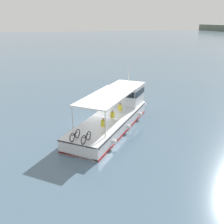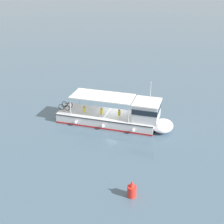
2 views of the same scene
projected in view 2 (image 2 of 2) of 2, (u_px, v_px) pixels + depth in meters
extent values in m
plane|color=slate|center=(116.00, 119.00, 35.33)|extent=(400.00, 400.00, 0.00)
cube|color=silver|center=(107.00, 118.00, 34.17)|extent=(10.33, 9.39, 1.10)
ellipsoid|color=silver|center=(163.00, 126.00, 32.58)|extent=(3.58, 3.67, 1.01)
cube|color=red|center=(107.00, 122.00, 34.37)|extent=(10.36, 9.42, 0.16)
cube|color=#2D2D33|center=(107.00, 114.00, 33.97)|extent=(10.37, 9.44, 0.10)
cube|color=silver|center=(147.00, 111.00, 32.40)|extent=(3.74, 3.75, 1.90)
cube|color=#19232D|center=(147.00, 108.00, 32.26)|extent=(3.81, 3.83, 0.56)
cube|color=white|center=(147.00, 102.00, 31.96)|extent=(3.97, 3.98, 0.12)
cube|color=white|center=(103.00, 96.00, 33.18)|extent=(7.03, 6.56, 0.10)
cylinder|color=silver|center=(135.00, 104.00, 33.97)|extent=(0.08, 0.08, 2.00)
cylinder|color=silver|center=(129.00, 114.00, 31.61)|extent=(0.08, 0.08, 2.00)
cylinder|color=silver|center=(80.00, 97.00, 35.64)|extent=(0.08, 0.08, 2.00)
cylinder|color=silver|center=(70.00, 106.00, 33.29)|extent=(0.08, 0.08, 2.00)
cylinder|color=silver|center=(151.00, 92.00, 31.39)|extent=(0.06, 0.06, 2.20)
sphere|color=white|center=(133.00, 130.00, 31.78)|extent=(0.36, 0.36, 0.36)
sphere|color=white|center=(103.00, 126.00, 32.63)|extent=(0.36, 0.36, 0.36)
sphere|color=white|center=(76.00, 122.00, 33.43)|extent=(0.36, 0.36, 0.36)
torus|color=black|center=(70.00, 105.00, 35.36)|extent=(0.54, 0.47, 0.66)
torus|color=black|center=(65.00, 104.00, 35.54)|extent=(0.54, 0.47, 0.66)
cylinder|color=#232328|center=(67.00, 103.00, 35.40)|extent=(0.57, 0.50, 0.06)
torus|color=black|center=(67.00, 108.00, 34.58)|extent=(0.54, 0.47, 0.66)
torus|color=black|center=(61.00, 107.00, 34.76)|extent=(0.54, 0.47, 0.66)
cylinder|color=#232328|center=(64.00, 106.00, 34.62)|extent=(0.57, 0.50, 0.06)
cube|color=yellow|center=(84.00, 110.00, 33.86)|extent=(0.37, 0.39, 0.52)
sphere|color=tan|center=(84.00, 106.00, 33.70)|extent=(0.20, 0.20, 0.20)
cube|color=yellow|center=(101.00, 111.00, 33.42)|extent=(0.37, 0.39, 0.52)
sphere|color=tan|center=(101.00, 108.00, 33.26)|extent=(0.20, 0.20, 0.20)
cube|color=yellow|center=(119.00, 113.00, 33.01)|extent=(0.37, 0.39, 0.52)
sphere|color=#9E7051|center=(119.00, 110.00, 32.85)|extent=(0.20, 0.20, 0.20)
cylinder|color=red|center=(132.00, 191.00, 23.25)|extent=(0.70, 0.70, 0.90)
cone|color=red|center=(132.00, 184.00, 22.95)|extent=(0.42, 0.42, 0.50)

